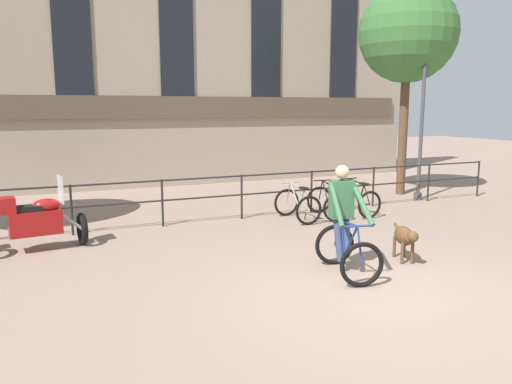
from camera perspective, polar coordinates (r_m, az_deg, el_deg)
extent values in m
plane|color=gray|center=(7.41, 13.96, -11.12)|extent=(60.00, 60.00, 0.00)
cylinder|color=#232326|center=(10.86, -20.33, -1.94)|extent=(0.05, 0.05, 1.05)
cylinder|color=#232326|center=(11.11, -10.65, -1.24)|extent=(0.05, 0.05, 1.05)
cylinder|color=#232326|center=(11.67, -1.65, -0.56)|extent=(0.05, 0.05, 1.05)
cylinder|color=#232326|center=(12.48, 6.35, 0.06)|extent=(0.05, 0.05, 1.05)
cylinder|color=#232326|center=(13.51, 13.25, 0.59)|extent=(0.05, 0.05, 1.05)
cylinder|color=#232326|center=(14.70, 19.11, 1.03)|extent=(0.05, 0.05, 1.05)
cylinder|color=#232326|center=(16.03, 24.05, 1.40)|extent=(0.05, 0.05, 1.05)
cylinder|color=#232326|center=(11.59, -1.67, 1.85)|extent=(15.00, 0.04, 0.04)
cylinder|color=#232326|center=(11.66, -1.66, -0.31)|extent=(15.00, 0.04, 0.04)
cube|color=gray|center=(17.16, -9.38, 17.40)|extent=(18.00, 0.60, 9.89)
cube|color=brown|center=(16.65, -8.84, 9.56)|extent=(17.10, 0.12, 0.70)
cube|color=black|center=(16.40, -20.46, 19.06)|extent=(1.10, 0.06, 5.54)
cube|color=black|center=(16.92, -9.13, 19.22)|extent=(1.10, 0.06, 5.54)
cube|color=black|center=(17.98, 1.17, 18.75)|extent=(1.10, 0.06, 5.54)
cube|color=black|center=(19.50, 10.03, 17.90)|extent=(1.10, 0.06, 5.54)
torus|color=black|center=(7.47, 12.00, -8.13)|extent=(0.68, 0.21, 0.68)
torus|color=black|center=(8.44, 8.97, -5.95)|extent=(0.68, 0.21, 0.68)
cylinder|color=navy|center=(7.78, 10.78, -5.54)|extent=(0.14, 0.49, 0.60)
cylinder|color=navy|center=(8.08, 9.87, -5.18)|extent=(0.08, 0.23, 0.52)
cylinder|color=navy|center=(7.80, 10.56, -3.55)|extent=(0.17, 0.66, 0.10)
cylinder|color=navy|center=(8.25, 9.52, -6.52)|extent=(0.12, 0.44, 0.08)
cylinder|color=navy|center=(8.27, 9.31, -4.64)|extent=(0.08, 0.26, 0.47)
cylinder|color=navy|center=(7.48, 11.77, -5.98)|extent=(0.07, 0.23, 0.54)
cylinder|color=navy|center=(7.50, 11.53, -3.85)|extent=(0.48, 0.13, 0.03)
cube|color=black|center=(8.10, 9.67, -3.13)|extent=(0.17, 0.26, 0.05)
cube|color=#33603D|center=(8.04, 9.74, -0.83)|extent=(0.40, 0.29, 0.60)
sphere|color=tan|center=(7.97, 9.83, 2.28)|extent=(0.22, 0.22, 0.22)
cylinder|color=#33603D|center=(7.66, 9.18, -1.43)|extent=(0.28, 0.71, 0.60)
cylinder|color=#33603D|center=(7.82, 12.05, -1.30)|extent=(0.16, 0.72, 0.60)
cylinder|color=navy|center=(8.06, 9.40, -5.39)|extent=(0.14, 0.31, 0.69)
cylinder|color=navy|center=(8.10, 10.34, -4.92)|extent=(0.20, 0.32, 0.58)
ellipsoid|color=brown|center=(8.89, 16.54, -4.79)|extent=(0.46, 0.66, 0.31)
cylinder|color=brown|center=(8.66, 17.11, -5.04)|extent=(0.22, 0.21, 0.18)
sphere|color=brown|center=(8.51, 17.50, -4.89)|extent=(0.18, 0.18, 0.18)
cone|color=brown|center=(8.44, 17.69, -5.13)|extent=(0.13, 0.13, 0.10)
cylinder|color=brown|center=(9.21, 15.78, -3.86)|extent=(0.12, 0.21, 0.12)
cylinder|color=brown|center=(8.75, 16.37, -6.71)|extent=(0.06, 0.06, 0.37)
cylinder|color=brown|center=(8.81, 17.43, -6.65)|extent=(0.06, 0.06, 0.37)
cylinder|color=brown|center=(9.10, 15.53, -6.04)|extent=(0.06, 0.06, 0.37)
cylinder|color=brown|center=(9.16, 16.55, -5.99)|extent=(0.06, 0.06, 0.37)
torus|color=black|center=(10.08, -19.25, -3.99)|extent=(0.19, 0.63, 0.62)
cube|color=maroon|center=(9.91, -23.90, -3.20)|extent=(0.93, 0.50, 0.44)
ellipsoid|color=maroon|center=(9.88, -22.87, -1.39)|extent=(0.52, 0.38, 0.24)
cube|color=black|center=(9.85, -24.64, -1.73)|extent=(0.59, 0.37, 0.10)
cylinder|color=#B2B2B7|center=(10.00, -20.45, -3.07)|extent=(0.45, 0.11, 0.41)
cube|color=silver|center=(9.87, -21.44, 0.28)|extent=(0.08, 0.44, 0.50)
cube|color=maroon|center=(9.80, -26.74, -1.39)|extent=(0.36, 0.40, 0.28)
torus|color=black|center=(12.05, 3.51, -1.19)|extent=(0.66, 0.07, 0.66)
torus|color=black|center=(11.15, 6.05, -2.11)|extent=(0.66, 0.07, 0.66)
cylinder|color=#9E998E|center=(11.65, 4.47, -0.42)|extent=(0.04, 0.47, 0.58)
cylinder|color=#9E998E|center=(11.39, 5.23, -0.83)|extent=(0.04, 0.22, 0.51)
cylinder|color=#9E998E|center=(11.53, 4.71, 0.72)|extent=(0.04, 0.63, 0.10)
cylinder|color=#9E998E|center=(11.33, 5.51, -2.03)|extent=(0.03, 0.42, 0.07)
cylinder|color=#9E998E|center=(11.21, 5.77, -0.88)|extent=(0.03, 0.25, 0.46)
cylinder|color=#9E998E|center=(11.92, 3.73, -0.06)|extent=(0.03, 0.21, 0.52)
cylinder|color=#9E998E|center=(11.80, 3.96, 1.09)|extent=(0.48, 0.04, 0.03)
cube|color=black|center=(11.26, 5.49, 0.43)|extent=(0.12, 0.24, 0.05)
torus|color=black|center=(12.48, 7.23, -0.87)|extent=(0.66, 0.16, 0.66)
torus|color=black|center=(11.53, 9.18, -1.79)|extent=(0.66, 0.16, 0.66)
cylinder|color=black|center=(12.07, 7.98, -0.14)|extent=(0.10, 0.47, 0.58)
cylinder|color=black|center=(11.79, 8.57, -0.54)|extent=(0.07, 0.22, 0.51)
cylinder|color=black|center=(11.94, 8.18, 0.96)|extent=(0.13, 0.63, 0.10)
cylinder|color=black|center=(11.72, 8.76, -1.71)|extent=(0.09, 0.42, 0.07)
cylinder|color=black|center=(11.59, 8.98, -0.60)|extent=(0.06, 0.25, 0.46)
cylinder|color=black|center=(12.35, 7.42, 0.22)|extent=(0.06, 0.21, 0.52)
cylinder|color=black|center=(12.22, 7.61, 1.33)|extent=(0.48, 0.10, 0.03)
cube|color=black|center=(11.66, 8.78, 0.67)|extent=(0.16, 0.26, 0.05)
torus|color=black|center=(12.87, 9.98, -0.62)|extent=(0.66, 0.08, 0.66)
torus|color=black|center=(12.04, 12.85, -1.43)|extent=(0.66, 0.08, 0.66)
cylinder|color=black|center=(12.50, 11.09, 0.12)|extent=(0.04, 0.47, 0.58)
cylinder|color=black|center=(12.26, 11.95, -0.26)|extent=(0.04, 0.22, 0.51)
cylinder|color=black|center=(12.39, 11.38, 1.18)|extent=(0.05, 0.63, 0.10)
cylinder|color=black|center=(12.21, 12.24, -1.37)|extent=(0.04, 0.42, 0.07)
cylinder|color=black|center=(12.09, 12.55, -0.30)|extent=(0.03, 0.25, 0.46)
cylinder|color=black|center=(12.75, 10.26, 0.44)|extent=(0.03, 0.21, 0.52)
cylinder|color=black|center=(12.63, 10.54, 1.52)|extent=(0.48, 0.04, 0.03)
cube|color=black|center=(12.14, 12.26, 0.92)|extent=(0.13, 0.24, 0.05)
cylinder|color=#424247|center=(14.88, 18.00, -0.47)|extent=(0.22, 0.22, 0.20)
cylinder|color=#424247|center=(14.69, 18.37, 6.55)|extent=(0.10, 0.10, 3.84)
sphere|color=silver|center=(14.74, 18.80, 14.46)|extent=(0.28, 0.28, 0.28)
cylinder|color=brown|center=(15.55, 16.47, 6.94)|extent=(0.26, 0.26, 3.93)
sphere|color=#386B33|center=(15.68, 16.97, 17.00)|extent=(2.83, 2.83, 2.83)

